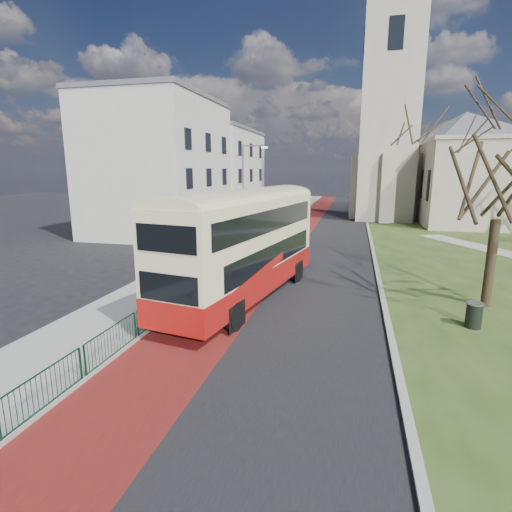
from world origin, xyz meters
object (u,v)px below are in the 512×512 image
(streetlamp, at_px, (245,189))
(bus, at_px, (245,241))
(winter_tree_near, at_px, (506,145))
(litter_bin, at_px, (474,315))

(streetlamp, bearing_deg, bus, -74.68)
(bus, distance_m, winter_tree_near, 11.83)
(bus, distance_m, litter_bin, 10.03)
(streetlamp, distance_m, litter_bin, 21.38)
(streetlamp, bearing_deg, winter_tree_near, -41.07)
(streetlamp, height_order, litter_bin, streetlamp)
(bus, relative_size, litter_bin, 12.02)
(bus, xyz_separation_m, litter_bin, (9.66, -1.37, -2.31))
(streetlamp, height_order, winter_tree_near, winter_tree_near)
(winter_tree_near, xyz_separation_m, litter_bin, (-1.27, -2.94, -6.55))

